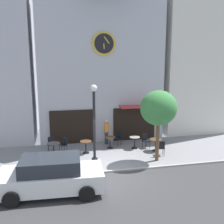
# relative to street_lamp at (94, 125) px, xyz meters

# --- Properties ---
(ground_plane) EXTENTS (27.29, 10.21, 0.13)m
(ground_plane) POSITION_rel_street_lamp_xyz_m (0.56, -1.14, -2.21)
(ground_plane) COLOR gray
(clock_building) EXTENTS (8.64, 4.03, 11.67)m
(clock_building) POSITION_rel_street_lamp_xyz_m (1.26, 5.31, 3.81)
(clock_building) COLOR #B2B2BC
(clock_building) RESTS_ON ground_plane
(neighbor_building_right) EXTENTS (5.70, 4.05, 11.76)m
(neighbor_building_right) POSITION_rel_street_lamp_xyz_m (8.87, 6.00, 3.70)
(neighbor_building_right) COLOR silver
(neighbor_building_right) RESTS_ON ground_plane
(street_lamp) EXTENTS (0.36, 0.36, 4.30)m
(street_lamp) POSITION_rel_street_lamp_xyz_m (0.00, 0.00, 0.00)
(street_lamp) COLOR black
(street_lamp) RESTS_ON ground_plane
(street_tree) EXTENTS (2.02, 1.82, 3.95)m
(street_tree) POSITION_rel_street_lamp_xyz_m (3.49, -0.17, 0.78)
(street_tree) COLOR brown
(street_tree) RESTS_ON ground_plane
(cafe_table_center_left) EXTENTS (0.79, 0.79, 0.77)m
(cafe_table_center_left) POSITION_rel_street_lamp_xyz_m (-2.17, 1.80, -1.61)
(cafe_table_center_left) COLOR black
(cafe_table_center_left) RESTS_ON ground_plane
(cafe_table_near_door) EXTENTS (0.70, 0.70, 0.75)m
(cafe_table_near_door) POSITION_rel_street_lamp_xyz_m (-0.27, 1.85, -1.65)
(cafe_table_near_door) COLOR black
(cafe_table_near_door) RESTS_ON ground_plane
(cafe_table_leftmost) EXTENTS (0.67, 0.67, 0.73)m
(cafe_table_leftmost) POSITION_rel_street_lamp_xyz_m (1.36, 2.48, -1.68)
(cafe_table_leftmost) COLOR black
(cafe_table_leftmost) RESTS_ON ground_plane
(cafe_table_center_right) EXTENTS (0.66, 0.66, 0.76)m
(cafe_table_center_right) POSITION_rel_street_lamp_xyz_m (2.88, 2.07, -1.66)
(cafe_table_center_right) COLOR black
(cafe_table_center_right) RESTS_ON ground_plane
(cafe_table_center) EXTENTS (0.77, 0.77, 0.75)m
(cafe_table_center) POSITION_rel_street_lamp_xyz_m (4.02, 1.36, -1.63)
(cafe_table_center) COLOR black
(cafe_table_center) RESTS_ON ground_plane
(cafe_chair_near_lamp) EXTENTS (0.41, 0.41, 0.90)m
(cafe_chair_near_lamp) POSITION_rel_street_lamp_xyz_m (-2.33, 2.62, -1.65)
(cafe_chair_near_lamp) COLOR black
(cafe_chair_near_lamp) RESTS_ON ground_plane
(cafe_chair_curbside) EXTENTS (0.49, 0.49, 0.90)m
(cafe_chair_curbside) POSITION_rel_street_lamp_xyz_m (3.61, 2.07, -1.65)
(cafe_chair_curbside) COLOR black
(cafe_chair_curbside) RESTS_ON ground_plane
(cafe_chair_left_end) EXTENTS (0.55, 0.55, 0.90)m
(cafe_chair_left_end) POSITION_rel_street_lamp_xyz_m (2.03, 2.99, -1.65)
(cafe_chair_left_end) COLOR black
(cafe_chair_left_end) RESTS_ON ground_plane
(cafe_chair_right_end) EXTENTS (0.53, 0.53, 0.90)m
(cafe_chair_right_end) POSITION_rel_street_lamp_xyz_m (-1.55, 2.31, -1.65)
(cafe_chair_right_end) COLOR black
(cafe_chair_right_end) RESTS_ON ground_plane
(cafe_chair_mid_row) EXTENTS (0.47, 0.47, 0.90)m
(cafe_chair_mid_row) POSITION_rel_street_lamp_xyz_m (4.02, 0.49, -1.65)
(cafe_chair_mid_row) COLOR black
(cafe_chair_mid_row) RESTS_ON ground_plane
(pedestrian_orange) EXTENTS (0.43, 0.43, 1.67)m
(pedestrian_orange) POSITION_rel_street_lamp_xyz_m (1.29, 3.34, -1.32)
(pedestrian_orange) COLOR #2D2D38
(pedestrian_orange) RESTS_ON ground_plane
(parked_car_white) EXTENTS (4.39, 2.20, 1.55)m
(parked_car_white) POSITION_rel_street_lamp_xyz_m (-2.20, -2.61, -1.42)
(parked_car_white) COLOR white
(parked_car_white) RESTS_ON ground_plane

